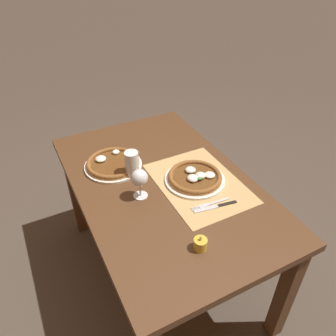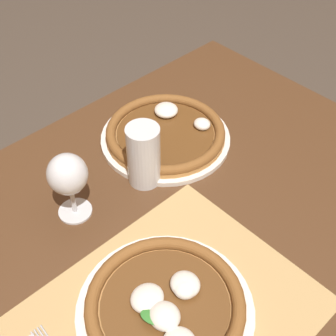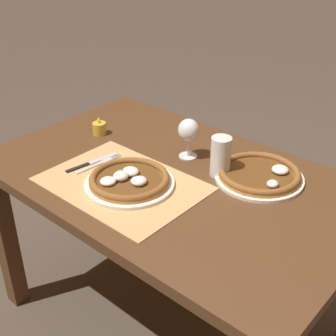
% 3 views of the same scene
% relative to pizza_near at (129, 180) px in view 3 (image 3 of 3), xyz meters
% --- Properties ---
extents(ground_plane, '(24.00, 24.00, 0.00)m').
position_rel_pizza_near_xyz_m(ground_plane, '(0.07, 0.15, -0.76)').
color(ground_plane, '#473D33').
extents(dining_table, '(1.35, 0.84, 0.74)m').
position_rel_pizza_near_xyz_m(dining_table, '(0.07, 0.15, -0.13)').
color(dining_table, '#4C301C').
rests_on(dining_table, ground).
extents(paper_placemat, '(0.54, 0.39, 0.00)m').
position_rel_pizza_near_xyz_m(paper_placemat, '(-0.03, -0.01, -0.02)').
color(paper_placemat, tan).
rests_on(paper_placemat, dining_table).
extents(pizza_near, '(0.31, 0.31, 0.05)m').
position_rel_pizza_near_xyz_m(pizza_near, '(0.00, 0.00, 0.00)').
color(pizza_near, silver).
rests_on(pizza_near, paper_placemat).
extents(pizza_far, '(0.31, 0.31, 0.05)m').
position_rel_pizza_near_xyz_m(pizza_far, '(0.31, 0.33, -0.00)').
color(pizza_far, silver).
rests_on(pizza_far, dining_table).
extents(wine_glass, '(0.08, 0.08, 0.16)m').
position_rel_pizza_near_xyz_m(wine_glass, '(0.02, 0.29, 0.08)').
color(wine_glass, silver).
rests_on(wine_glass, dining_table).
extents(pint_glass, '(0.07, 0.07, 0.15)m').
position_rel_pizza_near_xyz_m(pint_glass, '(0.19, 0.27, 0.05)').
color(pint_glass, silver).
rests_on(pint_glass, dining_table).
extents(fork, '(0.03, 0.20, 0.00)m').
position_rel_pizza_near_xyz_m(fork, '(-0.19, 0.03, -0.02)').
color(fork, '#B7B7BC').
rests_on(fork, paper_placemat).
extents(knife, '(0.05, 0.22, 0.01)m').
position_rel_pizza_near_xyz_m(knife, '(-0.21, 0.02, -0.02)').
color(knife, black).
rests_on(knife, paper_placemat).
extents(votive_candle, '(0.06, 0.06, 0.07)m').
position_rel_pizza_near_xyz_m(votive_candle, '(-0.39, 0.21, 0.00)').
color(votive_candle, gold).
rests_on(votive_candle, dining_table).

